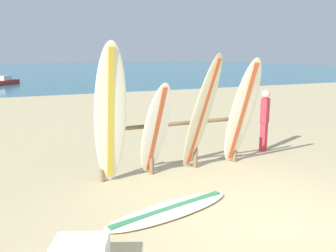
{
  "coord_description": "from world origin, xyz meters",
  "views": [
    {
      "loc": [
        -3.31,
        -3.59,
        2.37
      ],
      "look_at": [
        -0.25,
        3.02,
        0.89
      ],
      "focal_mm": 37.94,
      "sensor_mm": 36.0,
      "label": 1
    }
  ],
  "objects": [
    {
      "name": "surfboard_leaning_center",
      "position": [
        1.12,
        2.34,
        1.16
      ],
      "size": [
        0.62,
        1.03,
        2.32
      ],
      "color": "white",
      "rests_on": "ground"
    },
    {
      "name": "surfboard_rack",
      "position": [
        -0.25,
        2.72,
        0.72
      ],
      "size": [
        3.11,
        0.09,
        1.14
      ],
      "color": "olive",
      "rests_on": "ground"
    },
    {
      "name": "surfboard_lying_on_sand",
      "position": [
        -1.17,
        0.98,
        0.04
      ],
      "size": [
        2.33,
        1.06,
        0.08
      ],
      "color": "white",
      "rests_on": "ground"
    },
    {
      "name": "ground_plane",
      "position": [
        0.0,
        0.0,
        0.0
      ],
      "size": [
        120.0,
        120.0,
        0.0
      ],
      "primitive_type": "plane",
      "color": "#CCB784"
    },
    {
      "name": "beachgoer_standing",
      "position": [
        2.45,
        3.19,
        0.84
      ],
      "size": [
        0.29,
        0.26,
        1.52
      ],
      "color": "#D8333F",
      "rests_on": "ground"
    },
    {
      "name": "surfboard_leaning_center_left",
      "position": [
        0.18,
        2.37,
        1.2
      ],
      "size": [
        0.67,
        1.08,
        2.41
      ],
      "color": "beige",
      "rests_on": "ground"
    },
    {
      "name": "ocean_water",
      "position": [
        0.0,
        58.0,
        0.0
      ],
      "size": [
        120.0,
        80.0,
        0.01
      ],
      "primitive_type": "cube",
      "color": "teal",
      "rests_on": "ground"
    },
    {
      "name": "small_boat_offshore",
      "position": [
        -3.13,
        27.24,
        0.26
      ],
      "size": [
        2.14,
        2.44,
        0.71
      ],
      "color": "#B22D28",
      "rests_on": "ocean_water"
    },
    {
      "name": "surfboard_leaning_left",
      "position": [
        -0.77,
        2.46,
        0.95
      ],
      "size": [
        0.57,
        0.91,
        1.89
      ],
      "color": "white",
      "rests_on": "ground"
    },
    {
      "name": "surfboard_leaning_far_left",
      "position": [
        -1.64,
        2.44,
        1.3
      ],
      "size": [
        0.63,
        0.69,
        2.6
      ],
      "color": "white",
      "rests_on": "ground"
    }
  ]
}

